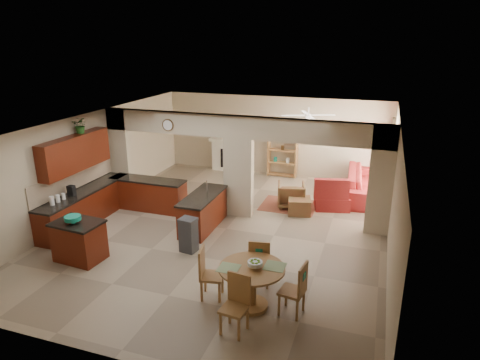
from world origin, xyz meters
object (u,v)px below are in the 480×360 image
(kitchen_island, at_px, (79,241))
(armchair, at_px, (291,195))
(sofa, at_px, (366,184))
(dining_table, at_px, (252,281))

(kitchen_island, xyz_separation_m, armchair, (3.80, 4.61, -0.10))
(armchair, bearing_deg, kitchen_island, 36.50)
(kitchen_island, height_order, sofa, kitchen_island)
(sofa, bearing_deg, armchair, 123.70)
(dining_table, relative_size, armchair, 1.52)
(dining_table, xyz_separation_m, sofa, (1.68, 6.64, -0.12))
(kitchen_island, height_order, armchair, kitchen_island)
(sofa, height_order, armchair, sofa)
(dining_table, bearing_deg, kitchen_island, 173.41)
(kitchen_island, bearing_deg, sofa, 51.13)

